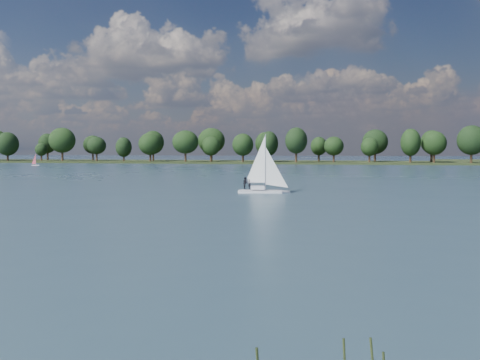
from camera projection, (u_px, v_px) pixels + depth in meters
name	position (u px, v px, depth m)	size (l,w,h in m)	color
ground	(329.00, 177.00, 118.93)	(700.00, 700.00, 0.00)	#233342
far_shore	(334.00, 163.00, 228.85)	(660.00, 40.00, 1.50)	black
sailboat	(261.00, 176.00, 74.86)	(6.74, 2.61, 8.65)	silver
dinghy_pink	(36.00, 163.00, 197.42)	(3.07, 1.55, 4.70)	white
treeline	(348.00, 144.00, 223.69)	(562.45, 74.02, 18.12)	black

